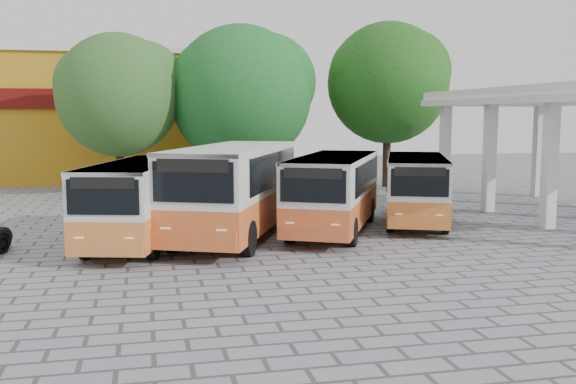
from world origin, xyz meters
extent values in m
plane|color=gray|center=(0.00, 0.00, 0.00)|extent=(90.00, 90.00, 0.00)
cube|color=silver|center=(7.85, 10.50, 2.50)|extent=(0.45, 0.45, 5.00)
cube|color=silver|center=(13.15, 10.50, 2.50)|extent=(0.45, 0.45, 5.00)
cube|color=#B17A12|center=(-11.00, 26.00, 4.00)|extent=(20.00, 10.00, 8.00)
cube|color=#590C0A|center=(-11.00, 20.90, 5.20)|extent=(20.00, 0.20, 1.20)
cube|color=silver|center=(-11.00, 26.00, 8.15)|extent=(20.40, 10.40, 0.30)
cube|color=#C97030|center=(-7.15, 2.17, 0.84)|extent=(4.05, 7.77, 0.98)
cube|color=silver|center=(-7.15, 2.17, 2.01)|extent=(4.05, 7.77, 1.37)
cube|color=silver|center=(-7.15, 2.17, 2.64)|extent=(4.09, 7.78, 0.11)
cube|color=black|center=(-8.29, 2.17, 2.03)|extent=(1.61, 5.95, 0.98)
cube|color=black|center=(-6.02, 2.17, 2.03)|extent=(1.61, 5.95, 0.98)
cube|color=black|center=(-7.15, -1.57, 2.03)|extent=(1.95, 0.56, 0.98)
cube|color=black|center=(-7.15, -1.57, 2.42)|extent=(1.72, 0.51, 0.32)
cylinder|color=black|center=(-8.16, -0.25, 0.47)|extent=(0.26, 0.93, 0.93)
cylinder|color=black|center=(-6.15, -0.25, 0.47)|extent=(0.26, 0.93, 0.93)
cylinder|color=black|center=(-8.16, 4.59, 0.47)|extent=(0.26, 0.93, 0.93)
cylinder|color=black|center=(-6.15, 4.59, 0.47)|extent=(0.26, 0.93, 0.93)
cube|color=#C85722|center=(-3.94, 2.52, 0.99)|extent=(5.86, 9.11, 1.15)
cube|color=silver|center=(-3.94, 2.52, 2.38)|extent=(5.86, 9.11, 1.61)
cube|color=silver|center=(-3.94, 2.52, 3.12)|extent=(5.91, 9.13, 0.13)
cube|color=black|center=(-5.28, 2.52, 2.39)|extent=(2.88, 6.69, 1.15)
cube|color=black|center=(-2.60, 2.52, 2.39)|extent=(2.88, 6.69, 1.15)
cube|color=black|center=(-3.94, -1.89, 2.39)|extent=(2.19, 0.97, 1.15)
cube|color=black|center=(-3.94, -1.89, 2.85)|extent=(1.94, 0.87, 0.37)
cylinder|color=black|center=(-5.13, -0.33, 0.55)|extent=(0.31, 1.10, 1.10)
cylinder|color=black|center=(-2.76, -0.33, 0.55)|extent=(0.31, 1.10, 1.10)
cylinder|color=black|center=(-5.13, 5.38, 0.55)|extent=(0.31, 1.10, 1.10)
cylinder|color=black|center=(-2.76, 5.38, 0.55)|extent=(0.31, 1.10, 1.10)
cube|color=#C35424|center=(-0.26, 2.83, 0.87)|extent=(5.45, 7.88, 1.00)
cube|color=silver|center=(-0.26, 2.83, 2.07)|extent=(5.45, 7.88, 1.41)
cube|color=silver|center=(-0.26, 2.83, 2.72)|extent=(5.49, 7.90, 0.11)
cube|color=black|center=(-1.43, 2.83, 2.09)|extent=(2.84, 5.68, 1.00)
cube|color=black|center=(0.90, 2.83, 2.09)|extent=(2.84, 5.68, 1.00)
cube|color=black|center=(-0.26, -1.02, 2.09)|extent=(1.87, 0.96, 1.00)
cube|color=black|center=(-0.26, -1.02, 2.49)|extent=(1.66, 0.86, 0.33)
cylinder|color=black|center=(-1.30, 0.34, 0.48)|extent=(0.27, 0.96, 0.96)
cylinder|color=black|center=(0.77, 0.34, 0.48)|extent=(0.27, 0.96, 0.96)
cylinder|color=black|center=(-1.30, 5.32, 0.48)|extent=(0.27, 0.96, 0.96)
cylinder|color=black|center=(0.77, 5.32, 0.48)|extent=(0.27, 0.96, 0.96)
cube|color=#BD6224|center=(3.49, 4.06, 0.82)|extent=(4.71, 7.51, 0.95)
cube|color=silver|center=(3.49, 4.06, 1.95)|extent=(4.71, 7.51, 1.33)
cube|color=silver|center=(3.49, 4.06, 2.56)|extent=(4.75, 7.52, 0.11)
cube|color=black|center=(2.38, 4.06, 1.97)|extent=(2.28, 5.54, 0.95)
cube|color=black|center=(4.59, 4.06, 1.97)|extent=(2.28, 5.54, 0.95)
cube|color=black|center=(3.49, 0.43, 1.97)|extent=(1.82, 0.77, 0.95)
cube|color=black|center=(3.49, 0.43, 2.35)|extent=(1.61, 0.70, 0.31)
cylinder|color=black|center=(2.51, 1.71, 0.45)|extent=(0.25, 0.90, 0.90)
cylinder|color=black|center=(4.46, 1.71, 0.45)|extent=(0.25, 0.90, 0.90)
cylinder|color=black|center=(2.51, 6.41, 0.45)|extent=(0.25, 0.90, 0.90)
cylinder|color=black|center=(4.46, 6.41, 0.45)|extent=(0.25, 0.90, 0.90)
cylinder|color=#3C2411|center=(-8.29, 15.83, 1.99)|extent=(0.43, 0.43, 3.97)
sphere|color=#2A581E|center=(-8.29, 15.83, 5.31)|extent=(6.49, 6.49, 6.49)
sphere|color=#2A581E|center=(-7.00, 16.13, 5.96)|extent=(4.54, 4.54, 4.54)
sphere|color=#2A581E|center=(-9.43, 15.63, 5.79)|extent=(4.22, 4.22, 4.22)
cylinder|color=#432D18|center=(-1.74, 15.96, 2.08)|extent=(0.50, 0.50, 4.17)
sphere|color=#13591B|center=(-1.74, 15.96, 5.31)|extent=(7.75, 7.75, 7.75)
sphere|color=#13591B|center=(-0.19, 16.26, 6.09)|extent=(5.43, 5.43, 5.43)
sphere|color=#13591B|center=(-3.10, 15.76, 5.89)|extent=(5.04, 5.04, 5.04)
cylinder|color=#372418|center=(7.03, 16.44, 2.26)|extent=(0.47, 0.47, 4.52)
sphere|color=#134A0D|center=(7.03, 16.44, 6.12)|extent=(7.09, 7.09, 7.09)
sphere|color=#134A0D|center=(8.45, 16.74, 6.83)|extent=(4.96, 4.96, 4.96)
sphere|color=#134A0D|center=(5.79, 16.24, 6.65)|extent=(4.61, 4.61, 4.61)
camera|label=1|loc=(-6.91, -19.44, 4.25)|focal=40.00mm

